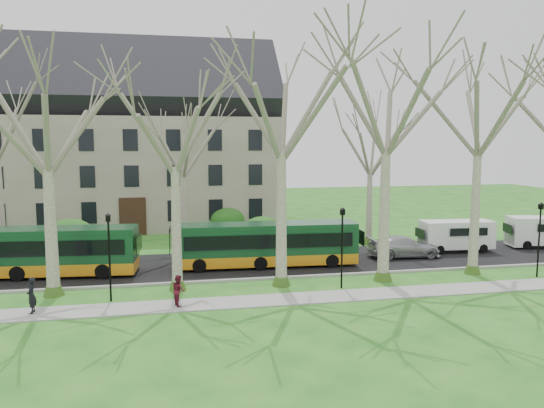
% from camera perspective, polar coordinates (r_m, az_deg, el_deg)
% --- Properties ---
extents(ground, '(120.00, 120.00, 0.00)m').
position_cam_1_polar(ground, '(28.92, -4.66, -9.10)').
color(ground, '#22671D').
rests_on(ground, ground).
extents(sidewalk, '(70.00, 2.00, 0.06)m').
position_cam_1_polar(sidewalk, '(26.54, -4.02, -10.50)').
color(sidewalk, gray).
rests_on(sidewalk, ground).
extents(road, '(80.00, 8.00, 0.06)m').
position_cam_1_polar(road, '(34.21, -5.75, -6.57)').
color(road, black).
rests_on(road, ground).
extents(curb, '(80.00, 0.25, 0.14)m').
position_cam_1_polar(curb, '(30.34, -5.00, -8.21)').
color(curb, '#A5A39E').
rests_on(curb, ground).
extents(building, '(26.50, 12.20, 16.00)m').
position_cam_1_polar(building, '(51.72, -14.58, 6.73)').
color(building, gray).
rests_on(building, ground).
extents(tree_row_verge, '(49.00, 7.00, 14.00)m').
position_cam_1_polar(tree_row_verge, '(28.14, -4.87, 4.91)').
color(tree_row_verge, gray).
rests_on(tree_row_verge, ground).
extents(tree_row_far, '(33.00, 7.00, 12.00)m').
position_cam_1_polar(tree_row_far, '(38.73, -8.62, 3.88)').
color(tree_row_far, gray).
rests_on(tree_row_far, ground).
extents(lamp_row, '(36.22, 0.22, 4.30)m').
position_cam_1_polar(lamp_row, '(27.36, -4.47, -4.48)').
color(lamp_row, black).
rests_on(lamp_row, ground).
extents(hedges, '(30.60, 8.60, 2.00)m').
position_cam_1_polar(hedges, '(42.24, -13.23, -2.82)').
color(hedges, '#214D16').
rests_on(hedges, ground).
extents(bus_lead, '(11.84, 3.47, 2.92)m').
position_cam_1_polar(bus_lead, '(33.94, -24.22, -4.67)').
color(bus_lead, '#113E21').
rests_on(bus_lead, road).
extents(bus_follow, '(11.34, 2.87, 2.81)m').
position_cam_1_polar(bus_follow, '(33.47, -0.52, -4.32)').
color(bus_follow, '#113E21').
rests_on(bus_follow, road).
extents(sedan, '(5.03, 2.26, 1.43)m').
position_cam_1_polar(sedan, '(37.23, 14.00, -4.47)').
color(sedan, '#ABACB0').
rests_on(sedan, road).
extents(van_a, '(5.15, 2.15, 2.20)m').
position_cam_1_polar(van_a, '(40.14, 19.21, -3.28)').
color(van_a, white).
rests_on(van_a, road).
extents(pedestrian_a, '(0.43, 0.63, 1.66)m').
position_cam_1_polar(pedestrian_a, '(26.94, -24.45, -8.93)').
color(pedestrian_a, black).
rests_on(pedestrian_a, sidewalk).
extents(pedestrian_b, '(0.74, 0.85, 1.49)m').
position_cam_1_polar(pedestrian_b, '(26.08, -10.02, -9.12)').
color(pedestrian_b, maroon).
rests_on(pedestrian_b, sidewalk).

